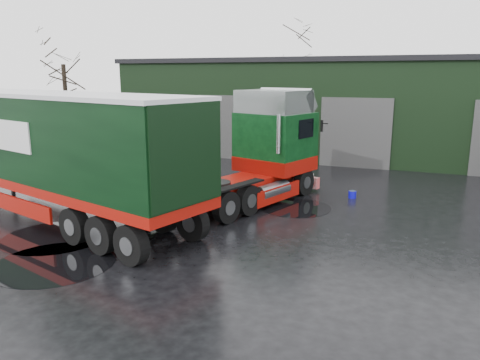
% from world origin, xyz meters
% --- Properties ---
extents(ground, '(100.00, 100.00, 0.00)m').
position_xyz_m(ground, '(0.00, 0.00, 0.00)').
color(ground, black).
extents(warehouse, '(32.40, 12.40, 6.30)m').
position_xyz_m(warehouse, '(2.00, 20.00, 3.16)').
color(warehouse, black).
rests_on(warehouse, ground).
extents(hero_tractor, '(5.31, 8.14, 4.67)m').
position_xyz_m(hero_tractor, '(-1.07, 4.50, 2.34)').
color(hero_tractor, black).
rests_on(hero_tractor, ground).
extents(trailer_left, '(15.40, 7.06, 4.70)m').
position_xyz_m(trailer_left, '(-7.50, 0.07, 2.35)').
color(trailer_left, silver).
rests_on(trailer_left, ground).
extents(wash_bucket, '(0.39, 0.39, 0.31)m').
position_xyz_m(wash_bucket, '(3.00, 6.92, 0.16)').
color(wash_bucket, '#0D08BE').
rests_on(wash_bucket, ground).
extents(tree_left, '(4.40, 4.40, 8.50)m').
position_xyz_m(tree_left, '(-17.00, 12.00, 4.25)').
color(tree_left, black).
rests_on(tree_left, ground).
extents(tree_back_a, '(4.40, 4.40, 9.50)m').
position_xyz_m(tree_back_a, '(-6.00, 30.00, 4.75)').
color(tree_back_a, black).
rests_on(tree_back_a, ground).
extents(puddle_0, '(3.42, 3.42, 0.01)m').
position_xyz_m(puddle_0, '(-3.77, -3.62, 0.00)').
color(puddle_0, black).
rests_on(puddle_0, ground).
extents(puddle_1, '(2.87, 2.87, 0.01)m').
position_xyz_m(puddle_1, '(1.12, 4.50, 0.00)').
color(puddle_1, black).
rests_on(puddle_1, ground).
extents(puddle_2, '(3.43, 3.43, 0.01)m').
position_xyz_m(puddle_2, '(-5.39, -1.90, 0.00)').
color(puddle_2, black).
rests_on(puddle_2, ground).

